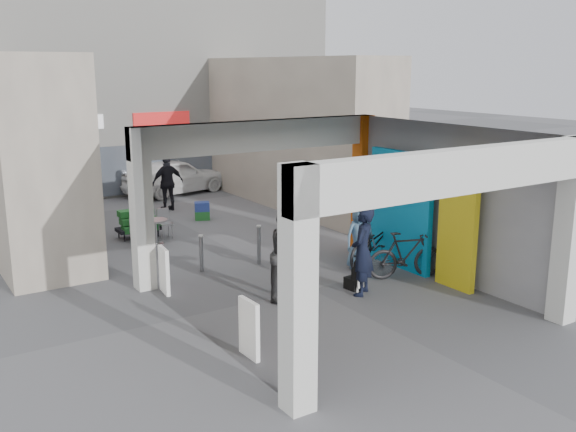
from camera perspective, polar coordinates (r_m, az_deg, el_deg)
ground at (r=14.01m, az=2.05°, el=-6.52°), size 90.00×90.00×0.00m
arcade_canopy at (r=13.08m, az=6.13°, el=2.45°), size 6.40×6.45×6.40m
far_building at (r=25.94m, az=-16.11°, el=11.09°), size 18.00×4.08×8.00m
plaza_bldg_left at (r=18.70m, az=-23.22°, el=5.31°), size 2.00×9.00×5.00m
plaza_bldg_right at (r=22.03m, az=0.61°, el=7.42°), size 2.00×9.00×5.00m
bollard_left at (r=15.16m, az=-7.71°, el=-3.35°), size 0.09×0.09×0.87m
bollard_center at (r=15.66m, az=-2.60°, el=-2.57°), size 0.09×0.09×0.94m
bollard_right at (r=16.74m, az=1.69°, el=-1.55°), size 0.09×0.09×0.93m
advert_board_near at (r=10.75m, az=-3.46°, el=-9.94°), size 0.11×0.55×1.00m
advert_board_far at (r=13.88m, az=-10.94°, el=-4.74°), size 0.15×0.56×1.00m
cafe_set at (r=17.94m, az=-12.27°, el=-1.40°), size 1.36×1.10×0.82m
produce_stand at (r=18.56m, az=-13.18°, el=-0.91°), size 1.17×0.64×0.77m
crate_stack at (r=20.31m, az=-7.64°, el=0.45°), size 0.55×0.49×0.56m
border_collie at (r=13.92m, az=6.06°, el=-5.49°), size 0.26×0.51×0.71m
man_with_dog at (r=13.50m, az=6.64°, el=-3.12°), size 0.83×0.78×1.90m
man_back_turned at (r=13.14m, az=-0.02°, el=-3.36°), size 1.20×1.14×1.95m
man_elderly at (r=15.25m, az=6.42°, el=-1.82°), size 0.83×0.60×1.58m
man_crates at (r=21.67m, az=-10.64°, el=2.93°), size 1.13×0.51×1.88m
bicycle_front at (r=15.66m, az=7.69°, el=-2.40°), size 2.19×1.31×1.09m
bicycle_rear at (r=14.81m, az=10.45°, el=-3.42°), size 1.88×1.10×1.09m
white_van at (r=24.50m, az=-10.02°, el=3.51°), size 4.22×2.36×1.35m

